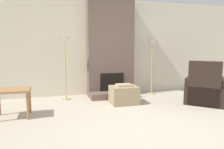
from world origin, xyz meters
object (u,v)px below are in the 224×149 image
Objects in this scene: ottoman at (124,95)px; armchair at (205,91)px; floor_lamp_right at (152,48)px; side_table at (12,94)px; floor_lamp_left at (65,46)px.

ottoman is 0.52× the size of armchair.
ottoman is 0.41× the size of floor_lamp_right.
side_table reaches higher than ottoman.
ottoman is 0.39× the size of floor_lamp_left.
armchair is 3.52m from floor_lamp_left.
side_table is at bearing -160.45° from floor_lamp_right.
floor_lamp_right reaches higher than armchair.
floor_lamp_right is (2.36, 0.00, -0.06)m from floor_lamp_left.
floor_lamp_left reaches higher than side_table.
side_table is at bearing -170.39° from ottoman.
ottoman is 1.89m from armchair.
armchair is 4.14m from side_table.
armchair is at bearing -1.47° from side_table.
floor_lamp_left is 1.04× the size of floor_lamp_right.
side_table is at bearing -130.74° from floor_lamp_left.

